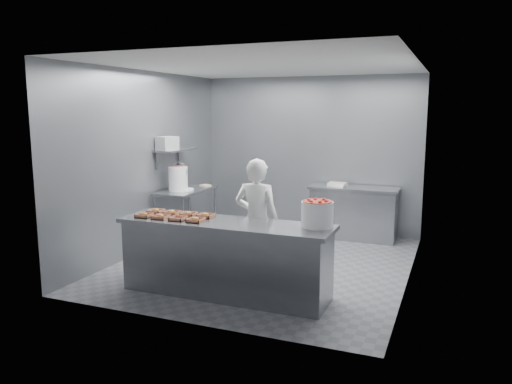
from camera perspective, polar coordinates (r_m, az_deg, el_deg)
floor at (r=7.35m, az=1.09°, el=-8.09°), size 4.50×4.50×0.00m
ceiling at (r=7.04m, az=1.17°, el=14.22°), size 4.50×4.50×0.00m
wall_back at (r=9.19m, az=6.16°, el=4.29°), size 4.00×0.04×2.80m
wall_left at (r=7.99m, az=-12.42°, el=3.37°), size 0.04×4.50×2.80m
wall_right at (r=6.62m, az=17.53°, el=1.94°), size 0.04×4.50×2.80m
service_counter at (r=6.03m, az=-3.52°, el=-7.54°), size 2.60×0.70×0.90m
prep_table at (r=8.43m, az=-7.95°, el=-1.75°), size 0.60×1.20×0.90m
back_counter at (r=8.78m, az=11.08°, el=-2.31°), size 1.50×0.60×0.90m
wall_shelf at (r=8.38m, az=-9.11°, el=4.77°), size 0.35×0.90×0.03m
tray_0 at (r=6.32m, az=-12.66°, el=-2.58°), size 0.19×0.18×0.06m
tray_1 at (r=6.19m, az=-10.83°, el=-2.77°), size 0.19×0.18×0.06m
tray_2 at (r=6.06m, az=-8.89°, el=-3.00°), size 0.19×0.18×0.04m
tray_3 at (r=5.94m, az=-6.93°, el=-3.17°), size 0.19×0.18×0.06m
tray_4 at (r=6.53m, az=-11.35°, el=-2.14°), size 0.19×0.18×0.06m
tray_5 at (r=6.40m, az=-9.55°, el=-2.32°), size 0.19×0.18×0.06m
tray_6 at (r=6.28m, az=-7.68°, el=-2.50°), size 0.19×0.18×0.06m
tray_7 at (r=6.17m, az=-5.74°, el=-2.68°), size 0.19×0.18×0.06m
worker at (r=6.41m, az=0.09°, el=-3.28°), size 0.60×0.41×1.60m
strawberry_tub at (r=5.66m, az=7.01°, el=-2.41°), size 0.36×0.36×0.30m
glaze_bucket at (r=8.21m, az=-8.89°, el=1.57°), size 0.33×0.31×0.47m
bucket_lid at (r=8.28m, az=-8.27°, el=0.29°), size 0.42×0.42×0.03m
rag at (r=8.69m, az=-5.81°, el=0.76°), size 0.19×0.18×0.02m
appliance at (r=8.14m, az=-10.12°, el=5.49°), size 0.33×0.36×0.22m
paper_stack at (r=8.76m, az=9.29°, el=0.88°), size 0.33×0.27×0.06m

